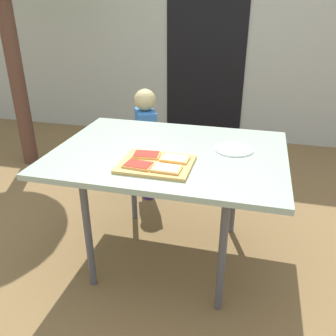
{
  "coord_description": "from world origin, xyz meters",
  "views": [
    {
      "loc": [
        0.46,
        -1.82,
        1.51
      ],
      "look_at": [
        -0.01,
        0.0,
        0.63
      ],
      "focal_mm": 37.73,
      "sensor_mm": 36.0,
      "label": 1
    }
  ],
  "objects_px": {
    "pizza_slice_near_right": "(166,169)",
    "child_left": "(146,137)",
    "pizza_slice_far_right": "(175,159)",
    "cutting_board": "(156,164)",
    "pizza_slice_far_left": "(146,155)",
    "dining_table": "(169,159)",
    "pizza_slice_near_left": "(138,165)",
    "plate_white_right": "(234,149)"
  },
  "relations": [
    {
      "from": "pizza_slice_near_right",
      "to": "child_left",
      "type": "relative_size",
      "value": 0.16
    },
    {
      "from": "pizza_slice_far_right",
      "to": "child_left",
      "type": "relative_size",
      "value": 0.16
    },
    {
      "from": "cutting_board",
      "to": "pizza_slice_far_left",
      "type": "relative_size",
      "value": 2.39
    },
    {
      "from": "dining_table",
      "to": "pizza_slice_near_left",
      "type": "height_order",
      "value": "pizza_slice_near_left"
    },
    {
      "from": "pizza_slice_near_right",
      "to": "plate_white_right",
      "type": "xyz_separation_m",
      "value": [
        0.3,
        0.39,
        -0.02
      ]
    },
    {
      "from": "pizza_slice_near_right",
      "to": "dining_table",
      "type": "bearing_deg",
      "value": 101.39
    },
    {
      "from": "pizza_slice_far_right",
      "to": "child_left",
      "type": "bearing_deg",
      "value": 116.73
    },
    {
      "from": "pizza_slice_far_left",
      "to": "child_left",
      "type": "relative_size",
      "value": 0.17
    },
    {
      "from": "dining_table",
      "to": "child_left",
      "type": "distance_m",
      "value": 0.86
    },
    {
      "from": "pizza_slice_near_left",
      "to": "pizza_slice_far_left",
      "type": "xyz_separation_m",
      "value": [
        -0.0,
        0.14,
        0.0
      ]
    },
    {
      "from": "dining_table",
      "to": "cutting_board",
      "type": "distance_m",
      "value": 0.23
    },
    {
      "from": "pizza_slice_far_left",
      "to": "cutting_board",
      "type": "bearing_deg",
      "value": -43.35
    },
    {
      "from": "pizza_slice_near_left",
      "to": "child_left",
      "type": "distance_m",
      "value": 1.1
    },
    {
      "from": "dining_table",
      "to": "pizza_slice_far_left",
      "type": "distance_m",
      "value": 0.19
    },
    {
      "from": "plate_white_right",
      "to": "pizza_slice_far_right",
      "type": "bearing_deg",
      "value": -138.22
    },
    {
      "from": "pizza_slice_near_left",
      "to": "pizza_slice_far_left",
      "type": "height_order",
      "value": "same"
    },
    {
      "from": "cutting_board",
      "to": "pizza_slice_near_left",
      "type": "bearing_deg",
      "value": -138.47
    },
    {
      "from": "pizza_slice_far_right",
      "to": "pizza_slice_near_right",
      "type": "height_order",
      "value": "same"
    },
    {
      "from": "dining_table",
      "to": "plate_white_right",
      "type": "xyz_separation_m",
      "value": [
        0.36,
        0.1,
        0.06
      ]
    },
    {
      "from": "cutting_board",
      "to": "pizza_slice_far_left",
      "type": "height_order",
      "value": "pizza_slice_far_left"
    },
    {
      "from": "cutting_board",
      "to": "pizza_slice_near_left",
      "type": "distance_m",
      "value": 0.1
    },
    {
      "from": "dining_table",
      "to": "pizza_slice_far_right",
      "type": "distance_m",
      "value": 0.19
    },
    {
      "from": "plate_white_right",
      "to": "dining_table",
      "type": "bearing_deg",
      "value": -164.63
    },
    {
      "from": "cutting_board",
      "to": "pizza_slice_far_left",
      "type": "xyz_separation_m",
      "value": [
        -0.08,
        0.07,
        0.02
      ]
    },
    {
      "from": "dining_table",
      "to": "pizza_slice_near_left",
      "type": "distance_m",
      "value": 0.31
    },
    {
      "from": "cutting_board",
      "to": "pizza_slice_far_right",
      "type": "height_order",
      "value": "pizza_slice_far_right"
    },
    {
      "from": "pizza_slice_far_right",
      "to": "child_left",
      "type": "xyz_separation_m",
      "value": [
        -0.46,
        0.9,
        -0.24
      ]
    },
    {
      "from": "pizza_slice_near_right",
      "to": "plate_white_right",
      "type": "height_order",
      "value": "pizza_slice_near_right"
    },
    {
      "from": "pizza_slice_far_left",
      "to": "pizza_slice_near_right",
      "type": "height_order",
      "value": "same"
    },
    {
      "from": "pizza_slice_far_left",
      "to": "pizza_slice_near_right",
      "type": "distance_m",
      "value": 0.21
    },
    {
      "from": "pizza_slice_far_left",
      "to": "pizza_slice_far_right",
      "type": "height_order",
      "value": "same"
    },
    {
      "from": "pizza_slice_far_right",
      "to": "cutting_board",
      "type": "bearing_deg",
      "value": -146.23
    },
    {
      "from": "child_left",
      "to": "pizza_slice_far_right",
      "type": "bearing_deg",
      "value": -63.27
    },
    {
      "from": "pizza_slice_near_left",
      "to": "plate_white_right",
      "type": "height_order",
      "value": "pizza_slice_near_left"
    },
    {
      "from": "cutting_board",
      "to": "pizza_slice_near_right",
      "type": "relative_size",
      "value": 2.51
    },
    {
      "from": "pizza_slice_far_right",
      "to": "child_left",
      "type": "distance_m",
      "value": 1.04
    },
    {
      "from": "cutting_board",
      "to": "child_left",
      "type": "relative_size",
      "value": 0.41
    },
    {
      "from": "pizza_slice_near_left",
      "to": "plate_white_right",
      "type": "bearing_deg",
      "value": 40.3
    },
    {
      "from": "pizza_slice_near_left",
      "to": "dining_table",
      "type": "bearing_deg",
      "value": 72.09
    },
    {
      "from": "child_left",
      "to": "dining_table",
      "type": "bearing_deg",
      "value": -62.74
    },
    {
      "from": "pizza_slice_far_right",
      "to": "plate_white_right",
      "type": "distance_m",
      "value": 0.38
    },
    {
      "from": "cutting_board",
      "to": "pizza_slice_near_left",
      "type": "height_order",
      "value": "pizza_slice_near_left"
    }
  ]
}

